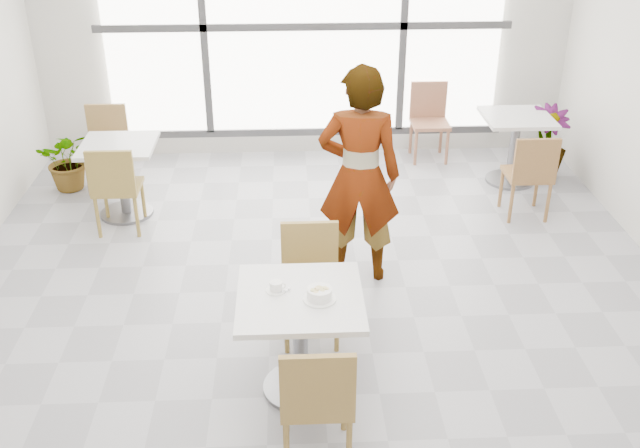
{
  "coord_description": "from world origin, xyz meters",
  "views": [
    {
      "loc": [
        -0.21,
        -4.66,
        3.29
      ],
      "look_at": [
        0.0,
        -0.3,
        1.0
      ],
      "focal_mm": 40.91,
      "sensor_mm": 36.0,
      "label": 1
    }
  ],
  "objects_px": {
    "bg_table_left": "(121,169)",
    "bg_table_right": "(515,139)",
    "coffee_cup": "(276,287)",
    "bg_chair_left_near": "(115,184)",
    "chair_near": "(317,396)",
    "plant_left": "(69,160)",
    "bg_chair_right_far": "(429,116)",
    "bg_chair_right_near": "(531,171)",
    "oatmeal_bowl": "(320,294)",
    "chair_far": "(310,274)",
    "bg_chair_left_far": "(107,141)",
    "main_table": "(300,325)",
    "plant_right": "(546,143)",
    "person": "(359,176)"
  },
  "relations": [
    {
      "from": "chair_far",
      "to": "coffee_cup",
      "type": "distance_m",
      "value": 0.71
    },
    {
      "from": "bg_chair_right_near",
      "to": "plant_left",
      "type": "distance_m",
      "value": 4.72
    },
    {
      "from": "bg_chair_left_far",
      "to": "chair_near",
      "type": "bearing_deg",
      "value": -63.51
    },
    {
      "from": "bg_chair_right_near",
      "to": "bg_chair_right_far",
      "type": "xyz_separation_m",
      "value": [
        -0.68,
        1.64,
        0.0
      ]
    },
    {
      "from": "chair_far",
      "to": "plant_left",
      "type": "bearing_deg",
      "value": 132.32
    },
    {
      "from": "bg_table_left",
      "to": "bg_chair_right_near",
      "type": "xyz_separation_m",
      "value": [
        3.94,
        -0.27,
        0.01
      ]
    },
    {
      "from": "chair_near",
      "to": "chair_far",
      "type": "relative_size",
      "value": 1.0
    },
    {
      "from": "person",
      "to": "bg_chair_left_far",
      "type": "height_order",
      "value": "person"
    },
    {
      "from": "bg_table_left",
      "to": "bg_chair_right_far",
      "type": "distance_m",
      "value": 3.53
    },
    {
      "from": "bg_table_left",
      "to": "plant_left",
      "type": "relative_size",
      "value": 1.15
    },
    {
      "from": "chair_far",
      "to": "bg_table_left",
      "type": "bearing_deg",
      "value": 130.81
    },
    {
      "from": "person",
      "to": "bg_chair_left_near",
      "type": "height_order",
      "value": "person"
    },
    {
      "from": "chair_far",
      "to": "bg_chair_right_far",
      "type": "height_order",
      "value": "same"
    },
    {
      "from": "main_table",
      "to": "chair_far",
      "type": "relative_size",
      "value": 0.92
    },
    {
      "from": "oatmeal_bowl",
      "to": "chair_far",
      "type": "bearing_deg",
      "value": 92.79
    },
    {
      "from": "oatmeal_bowl",
      "to": "plant_right",
      "type": "height_order",
      "value": "oatmeal_bowl"
    },
    {
      "from": "bg_table_left",
      "to": "bg_table_right",
      "type": "distance_m",
      "value": 4.08
    },
    {
      "from": "oatmeal_bowl",
      "to": "bg_table_left",
      "type": "bearing_deg",
      "value": 123.09
    },
    {
      "from": "coffee_cup",
      "to": "bg_chair_left_far",
      "type": "relative_size",
      "value": 0.18
    },
    {
      "from": "plant_left",
      "to": "plant_right",
      "type": "distance_m",
      "value": 5.11
    },
    {
      "from": "bg_chair_right_far",
      "to": "chair_near",
      "type": "bearing_deg",
      "value": -107.56
    },
    {
      "from": "main_table",
      "to": "plant_right",
      "type": "bearing_deg",
      "value": 51.23
    },
    {
      "from": "bg_chair_left_near",
      "to": "person",
      "type": "bearing_deg",
      "value": 158.37
    },
    {
      "from": "chair_near",
      "to": "plant_right",
      "type": "relative_size",
      "value": 1.08
    },
    {
      "from": "bg_table_right",
      "to": "oatmeal_bowl",
      "type": "bearing_deg",
      "value": -123.63
    },
    {
      "from": "chair_far",
      "to": "oatmeal_bowl",
      "type": "relative_size",
      "value": 4.14
    },
    {
      "from": "coffee_cup",
      "to": "bg_chair_left_near",
      "type": "xyz_separation_m",
      "value": [
        -1.51,
        2.26,
        -0.28
      ]
    },
    {
      "from": "bg_chair_right_near",
      "to": "bg_chair_left_far",
      "type": "bearing_deg",
      "value": -13.22
    },
    {
      "from": "oatmeal_bowl",
      "to": "bg_chair_right_near",
      "type": "bearing_deg",
      "value": 49.31
    },
    {
      "from": "coffee_cup",
      "to": "bg_chair_left_near",
      "type": "height_order",
      "value": "bg_chair_left_near"
    },
    {
      "from": "main_table",
      "to": "plant_right",
      "type": "relative_size",
      "value": 0.99
    },
    {
      "from": "coffee_cup",
      "to": "bg_chair_right_far",
      "type": "relative_size",
      "value": 0.18
    },
    {
      "from": "bg_chair_right_near",
      "to": "plant_right",
      "type": "distance_m",
      "value": 1.09
    },
    {
      "from": "coffee_cup",
      "to": "bg_table_left",
      "type": "distance_m",
      "value": 3.07
    },
    {
      "from": "bg_table_left",
      "to": "bg_chair_right_far",
      "type": "bearing_deg",
      "value": 22.84
    },
    {
      "from": "chair_near",
      "to": "plant_left",
      "type": "height_order",
      "value": "chair_near"
    },
    {
      "from": "main_table",
      "to": "chair_near",
      "type": "bearing_deg",
      "value": -83.24
    },
    {
      "from": "main_table",
      "to": "chair_near",
      "type": "distance_m",
      "value": 0.67
    },
    {
      "from": "bg_chair_right_far",
      "to": "plant_right",
      "type": "xyz_separation_m",
      "value": [
        1.16,
        -0.66,
        -0.1
      ]
    },
    {
      "from": "bg_table_left",
      "to": "bg_chair_right_far",
      "type": "relative_size",
      "value": 0.86
    },
    {
      "from": "chair_far",
      "to": "bg_chair_right_far",
      "type": "relative_size",
      "value": 1.0
    },
    {
      "from": "oatmeal_bowl",
      "to": "bg_chair_right_far",
      "type": "distance_m",
      "value": 4.39
    },
    {
      "from": "bg_table_left",
      "to": "plant_left",
      "type": "xyz_separation_m",
      "value": [
        -0.69,
        0.65,
        -0.16
      ]
    },
    {
      "from": "chair_near",
      "to": "plant_left",
      "type": "xyz_separation_m",
      "value": [
        -2.44,
        4.02,
        -0.17
      ]
    },
    {
      "from": "plant_right",
      "to": "bg_chair_left_near",
      "type": "bearing_deg",
      "value": -166.1
    },
    {
      "from": "chair_near",
      "to": "bg_table_left",
      "type": "distance_m",
      "value": 3.8
    },
    {
      "from": "bg_chair_right_near",
      "to": "bg_chair_right_far",
      "type": "distance_m",
      "value": 1.78
    },
    {
      "from": "chair_far",
      "to": "bg_chair_right_far",
      "type": "bearing_deg",
      "value": 66.39
    },
    {
      "from": "main_table",
      "to": "oatmeal_bowl",
      "type": "relative_size",
      "value": 3.81
    },
    {
      "from": "main_table",
      "to": "plant_left",
      "type": "xyz_separation_m",
      "value": [
        -2.37,
        3.36,
        -0.2
      ]
    }
  ]
}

